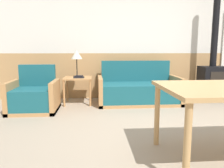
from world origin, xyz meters
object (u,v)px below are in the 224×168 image
object	(u,v)px
side_table	(78,81)
table_lamp	(77,56)
armchair	(34,97)
couch	(138,91)
wood_stove	(213,72)

from	to	relation	value
side_table	table_lamp	world-z (taller)	table_lamp
armchair	table_lamp	bearing A→B (deg)	40.47
armchair	table_lamp	distance (m)	1.23
couch	side_table	world-z (taller)	couch
couch	wood_stove	size ratio (longest dim) A/B	0.67
side_table	wood_stove	size ratio (longest dim) A/B	0.23
couch	wood_stove	distance (m)	1.74
couch	table_lamp	bearing A→B (deg)	172.68
table_lamp	wood_stove	xyz separation A→B (m)	(2.99, -0.07, -0.36)
table_lamp	wood_stove	world-z (taller)	wood_stove
armchair	wood_stove	distance (m)	3.80
side_table	wood_stove	bearing A→B (deg)	0.69
couch	table_lamp	size ratio (longest dim) A/B	2.99
armchair	side_table	world-z (taller)	armchair
armchair	wood_stove	size ratio (longest dim) A/B	0.33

